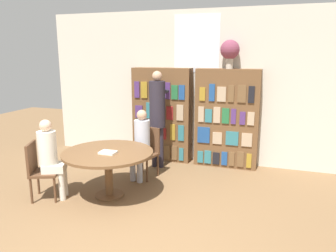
{
  "coord_description": "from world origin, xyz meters",
  "views": [
    {
      "loc": [
        1.57,
        -2.81,
        2.17
      ],
      "look_at": [
        -0.05,
        1.96,
        1.05
      ],
      "focal_mm": 35.0,
      "sensor_mm": 36.0,
      "label": 1
    }
  ],
  "objects_px": {
    "bookshelf_right": "(227,119)",
    "reading_table": "(108,158)",
    "flower_vase": "(230,51)",
    "bookshelf_left": "(162,115)",
    "chair_left_side": "(147,150)",
    "chair_near_camera": "(39,168)",
    "librarian_standing": "(158,109)",
    "seated_reader_left": "(141,141)",
    "seated_reader_right": "(51,154)"
  },
  "relations": [
    {
      "from": "bookshelf_right",
      "to": "reading_table",
      "type": "bearing_deg",
      "value": -126.31
    },
    {
      "from": "bookshelf_right",
      "to": "flower_vase",
      "type": "relative_size",
      "value": 3.61
    },
    {
      "from": "flower_vase",
      "to": "bookshelf_left",
      "type": "bearing_deg",
      "value": -179.8
    },
    {
      "from": "bookshelf_left",
      "to": "chair_left_side",
      "type": "bearing_deg",
      "value": -86.01
    },
    {
      "from": "flower_vase",
      "to": "chair_near_camera",
      "type": "distance_m",
      "value": 3.83
    },
    {
      "from": "chair_left_side",
      "to": "flower_vase",
      "type": "bearing_deg",
      "value": -128.54
    },
    {
      "from": "reading_table",
      "to": "librarian_standing",
      "type": "xyz_separation_m",
      "value": [
        0.24,
        1.5,
        0.52
      ]
    },
    {
      "from": "flower_vase",
      "to": "chair_left_side",
      "type": "height_order",
      "value": "flower_vase"
    },
    {
      "from": "flower_vase",
      "to": "chair_left_side",
      "type": "bearing_deg",
      "value": -141.19
    },
    {
      "from": "bookshelf_right",
      "to": "chair_near_camera",
      "type": "relative_size",
      "value": 2.14
    },
    {
      "from": "seated_reader_left",
      "to": "seated_reader_right",
      "type": "distance_m",
      "value": 1.51
    },
    {
      "from": "seated_reader_left",
      "to": "librarian_standing",
      "type": "distance_m",
      "value": 0.81
    },
    {
      "from": "bookshelf_left",
      "to": "seated_reader_right",
      "type": "relative_size",
      "value": 1.54
    },
    {
      "from": "bookshelf_left",
      "to": "chair_left_side",
      "type": "height_order",
      "value": "bookshelf_left"
    },
    {
      "from": "bookshelf_left",
      "to": "flower_vase",
      "type": "xyz_separation_m",
      "value": [
        1.33,
        0.0,
        1.28
      ]
    },
    {
      "from": "flower_vase",
      "to": "chair_near_camera",
      "type": "relative_size",
      "value": 0.59
    },
    {
      "from": "bookshelf_right",
      "to": "seated_reader_right",
      "type": "xyz_separation_m",
      "value": [
        -2.25,
        -2.34,
        -0.24
      ]
    },
    {
      "from": "reading_table",
      "to": "seated_reader_right",
      "type": "bearing_deg",
      "value": -156.65
    },
    {
      "from": "chair_near_camera",
      "to": "seated_reader_right",
      "type": "height_order",
      "value": "seated_reader_right"
    },
    {
      "from": "bookshelf_right",
      "to": "chair_left_side",
      "type": "xyz_separation_m",
      "value": [
        -1.25,
        -1.01,
        -0.45
      ]
    },
    {
      "from": "chair_near_camera",
      "to": "librarian_standing",
      "type": "relative_size",
      "value": 0.48
    },
    {
      "from": "bookshelf_right",
      "to": "chair_left_side",
      "type": "relative_size",
      "value": 2.14
    },
    {
      "from": "bookshelf_right",
      "to": "reading_table",
      "type": "relative_size",
      "value": 1.38
    },
    {
      "from": "flower_vase",
      "to": "chair_near_camera",
      "type": "height_order",
      "value": "flower_vase"
    },
    {
      "from": "reading_table",
      "to": "chair_left_side",
      "type": "relative_size",
      "value": 1.56
    },
    {
      "from": "chair_left_side",
      "to": "librarian_standing",
      "type": "relative_size",
      "value": 0.48
    },
    {
      "from": "bookshelf_left",
      "to": "flower_vase",
      "type": "height_order",
      "value": "flower_vase"
    },
    {
      "from": "bookshelf_left",
      "to": "seated_reader_left",
      "type": "distance_m",
      "value": 1.21
    },
    {
      "from": "bookshelf_right",
      "to": "reading_table",
      "type": "distance_m",
      "value": 2.51
    },
    {
      "from": "flower_vase",
      "to": "reading_table",
      "type": "bearing_deg",
      "value": -126.39
    },
    {
      "from": "seated_reader_left",
      "to": "seated_reader_right",
      "type": "bearing_deg",
      "value": 62.99
    },
    {
      "from": "flower_vase",
      "to": "chair_left_side",
      "type": "relative_size",
      "value": 0.59
    },
    {
      "from": "chair_left_side",
      "to": "bookshelf_left",
      "type": "bearing_deg",
      "value": -73.36
    },
    {
      "from": "bookshelf_right",
      "to": "chair_left_side",
      "type": "bearing_deg",
      "value": -141.15
    },
    {
      "from": "flower_vase",
      "to": "librarian_standing",
      "type": "distance_m",
      "value": 1.72
    },
    {
      "from": "bookshelf_right",
      "to": "seated_reader_right",
      "type": "bearing_deg",
      "value": -133.87
    },
    {
      "from": "bookshelf_right",
      "to": "flower_vase",
      "type": "xyz_separation_m",
      "value": [
        0.01,
        0.0,
        1.28
      ]
    },
    {
      "from": "seated_reader_left",
      "to": "seated_reader_right",
      "type": "relative_size",
      "value": 1.0
    },
    {
      "from": "seated_reader_right",
      "to": "chair_near_camera",
      "type": "bearing_deg",
      "value": -90.0
    },
    {
      "from": "seated_reader_left",
      "to": "bookshelf_right",
      "type": "bearing_deg",
      "value": -124.84
    },
    {
      "from": "chair_left_side",
      "to": "seated_reader_left",
      "type": "bearing_deg",
      "value": 90.0
    },
    {
      "from": "reading_table",
      "to": "chair_near_camera",
      "type": "relative_size",
      "value": 1.56
    },
    {
      "from": "chair_near_camera",
      "to": "seated_reader_left",
      "type": "height_order",
      "value": "seated_reader_left"
    },
    {
      "from": "chair_left_side",
      "to": "seated_reader_right",
      "type": "xyz_separation_m",
      "value": [
        -1.0,
        -1.33,
        0.21
      ]
    },
    {
      "from": "chair_near_camera",
      "to": "librarian_standing",
      "type": "height_order",
      "value": "librarian_standing"
    },
    {
      "from": "reading_table",
      "to": "chair_near_camera",
      "type": "height_order",
      "value": "chair_near_camera"
    },
    {
      "from": "flower_vase",
      "to": "seated_reader_right",
      "type": "height_order",
      "value": "flower_vase"
    },
    {
      "from": "bookshelf_right",
      "to": "bookshelf_left",
      "type": "bearing_deg",
      "value": 180.0
    },
    {
      "from": "seated_reader_right",
      "to": "seated_reader_left",
      "type": "bearing_deg",
      "value": 116.99
    },
    {
      "from": "reading_table",
      "to": "seated_reader_left",
      "type": "height_order",
      "value": "seated_reader_left"
    }
  ]
}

